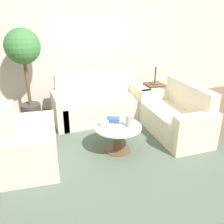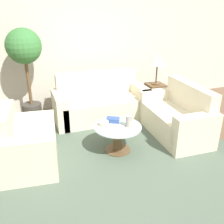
{
  "view_description": "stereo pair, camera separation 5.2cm",
  "coord_description": "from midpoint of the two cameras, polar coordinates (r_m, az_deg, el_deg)",
  "views": [
    {
      "loc": [
        -1.21,
        -2.55,
        2.08
      ],
      "look_at": [
        0.06,
        0.8,
        0.55
      ],
      "focal_mm": 40.0,
      "sensor_mm": 36.0,
      "label": 1
    },
    {
      "loc": [
        -1.16,
        -2.57,
        2.08
      ],
      "look_at": [
        0.06,
        0.8,
        0.55
      ],
      "focal_mm": 40.0,
      "sensor_mm": 36.0,
      "label": 2
    }
  ],
  "objects": [
    {
      "name": "side_table",
      "position": [
        5.4,
        10.04,
        3.36
      ],
      "size": [
        0.36,
        0.36,
        0.58
      ],
      "color": "brown",
      "rests_on": "ground_plane"
    },
    {
      "name": "bowl",
      "position": [
        3.75,
        -1.56,
        -2.6
      ],
      "size": [
        0.16,
        0.16,
        0.07
      ],
      "color": "beige",
      "rests_on": "coffee_table"
    },
    {
      "name": "coffee_table",
      "position": [
        3.81,
        1.68,
        -5.25
      ],
      "size": [
        0.72,
        0.72,
        0.42
      ],
      "color": "brown",
      "rests_on": "ground_plane"
    },
    {
      "name": "vase",
      "position": [
        3.71,
        4.26,
        -2.08
      ],
      "size": [
        0.1,
        0.1,
        0.17
      ],
      "color": "#9E998E",
      "rests_on": "coffee_table"
    },
    {
      "name": "wall_back",
      "position": [
        5.41,
        -7.33,
        14.64
      ],
      "size": [
        10.0,
        0.06,
        2.6
      ],
      "color": "beige",
      "rests_on": "ground_plane"
    },
    {
      "name": "armchair",
      "position": [
        3.65,
        -18.84,
        -7.59
      ],
      "size": [
        0.82,
        1.07,
        0.86
      ],
      "rotation": [
        0.0,
        0.0,
        1.46
      ],
      "color": "beige",
      "rests_on": "ground_plane"
    },
    {
      "name": "book_stack",
      "position": [
        3.86,
        0.58,
        -1.81
      ],
      "size": [
        0.23,
        0.2,
        0.06
      ],
      "rotation": [
        0.0,
        0.0,
        -0.48
      ],
      "color": "#334C8C",
      "rests_on": "coffee_table"
    },
    {
      "name": "ground_plane",
      "position": [
        3.5,
        4.03,
        -13.4
      ],
      "size": [
        14.0,
        14.0,
        0.0
      ],
      "primitive_type": "plane",
      "color": "brown"
    },
    {
      "name": "potted_plant",
      "position": [
        4.79,
        -18.93,
        11.63
      ],
      "size": [
        0.62,
        0.62,
        1.74
      ],
      "color": "#3D3833",
      "rests_on": "ground_plane"
    },
    {
      "name": "table_lamp",
      "position": [
        5.19,
        10.65,
        11.54
      ],
      "size": [
        0.33,
        0.33,
        0.63
      ],
      "color": "brown",
      "rests_on": "side_table"
    },
    {
      "name": "loveseat",
      "position": [
        4.47,
        15.04,
        -1.28
      ],
      "size": [
        0.79,
        1.48,
        0.88
      ],
      "rotation": [
        0.0,
        0.0,
        -1.61
      ],
      "color": "beige",
      "rests_on": "ground_plane"
    },
    {
      "name": "sofa_main",
      "position": [
        4.94,
        -2.41,
        1.93
      ],
      "size": [
        1.81,
        0.77,
        0.9
      ],
      "color": "beige",
      "rests_on": "ground_plane"
    },
    {
      "name": "rug",
      "position": [
        3.94,
        1.64,
        -8.68
      ],
      "size": [
        3.55,
        3.43,
        0.01
      ],
      "color": "#4C5B4C",
      "rests_on": "ground_plane"
    }
  ]
}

